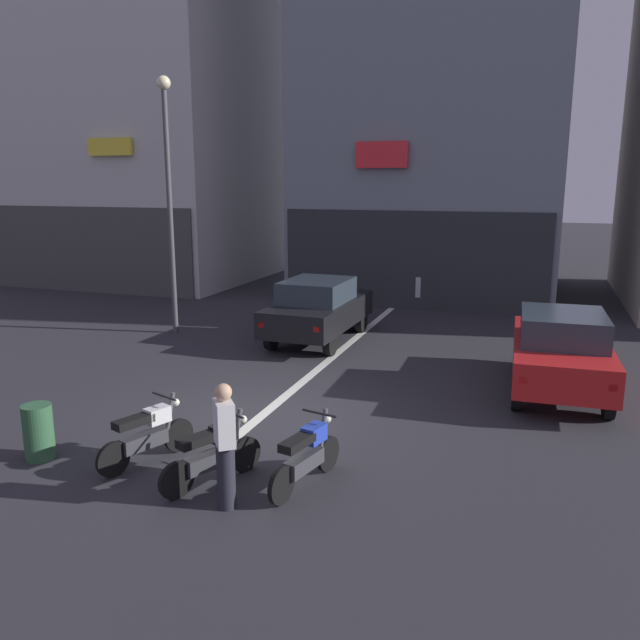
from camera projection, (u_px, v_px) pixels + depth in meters
ground_plane at (259, 418)px, 11.23m from camera, size 120.00×120.00×0.00m
lane_centre_line at (354, 340)px, 16.76m from camera, size 0.20×18.00×0.01m
building_corner_left at (144, 63)px, 26.79m from camera, size 10.15×10.08×18.08m
car_black_crossing_near at (318, 308)px, 16.48m from camera, size 1.84×4.13×1.64m
car_red_parked_kerbside at (561, 349)px, 12.40m from camera, size 1.90×4.16×1.64m
car_silver_down_street at (445, 275)px, 22.25m from camera, size 2.21×4.27×1.64m
street_lamp at (168, 181)px, 16.67m from camera, size 0.36×0.36×6.76m
motorcycle_white_row_leftmost at (147, 434)px, 9.34m from camera, size 0.71×1.59×0.98m
motorcycle_black_row_left_mid at (213, 453)px, 8.68m from camera, size 0.80×1.53×0.98m
motorcycle_blue_row_centre at (307, 455)px, 8.63m from camera, size 0.57×1.64×0.98m
person_by_motorcycles at (225, 445)px, 7.96m from camera, size 0.40×0.42×1.67m
trash_bin at (38, 432)px, 9.50m from camera, size 0.44×0.44×0.85m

